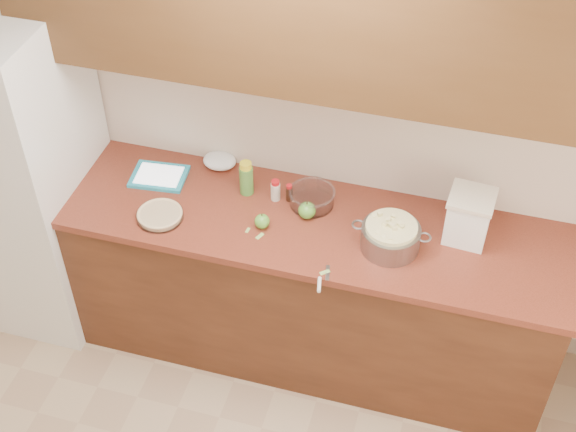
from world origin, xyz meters
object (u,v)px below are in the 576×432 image
(pie, at_px, (160,215))
(flour_canister, at_px, (469,216))
(colander, at_px, (390,237))
(tablet, at_px, (159,176))

(pie, height_order, flour_canister, flour_canister)
(colander, distance_m, tablet, 1.21)
(tablet, bearing_deg, colander, -13.67)
(tablet, bearing_deg, flour_canister, -5.88)
(flour_canister, bearing_deg, pie, -169.21)
(colander, distance_m, flour_canister, 0.37)
(colander, relative_size, tablet, 1.25)
(tablet, bearing_deg, pie, -72.26)
(colander, bearing_deg, pie, -174.47)
(pie, xyz_separation_m, colander, (1.08, 0.10, 0.05))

